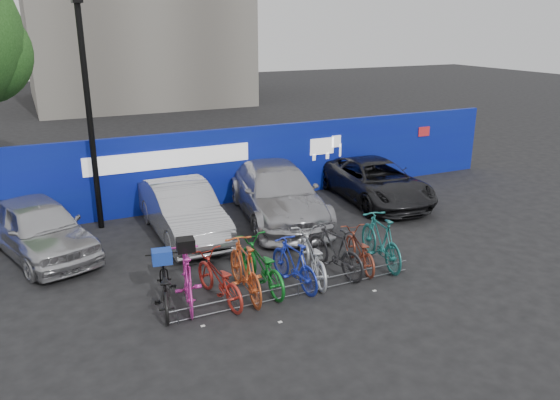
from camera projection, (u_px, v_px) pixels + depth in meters
ground at (286, 284)px, 12.10m from camera, size 100.00×100.00×0.00m
hoarding at (202, 169)px, 16.89m from camera, size 22.00×0.18×2.40m
lamppost at (89, 112)px, 14.43m from camera, size 0.25×0.50×6.11m
bike_rack at (298, 289)px, 11.53m from camera, size 5.60×0.03×0.30m
car_0 at (39, 228)px, 13.42m from camera, size 2.92×4.56×1.44m
car_1 at (183, 210)px, 14.67m from camera, size 1.56×4.39×1.44m
car_2 at (277, 193)px, 15.98m from camera, size 3.07×5.65×1.55m
car_3 at (375, 181)px, 17.57m from camera, size 2.63×4.94×1.32m
bike_0 at (164, 286)px, 10.94m from camera, size 1.03×2.01×1.01m
bike_1 at (187, 278)px, 11.10m from camera, size 0.93×2.04×1.18m
bike_2 at (219, 279)px, 11.23m from camera, size 0.95×1.99×1.00m
bike_3 at (245, 269)px, 11.43m from camera, size 0.69×2.07×1.23m
bike_4 at (261, 265)px, 11.77m from camera, size 0.81×2.09×1.08m
bike_5 at (294, 263)px, 11.86m from camera, size 0.71×1.84×1.08m
bike_6 at (312, 256)px, 12.23m from camera, size 1.12×2.13×1.07m
bike_7 at (335, 250)px, 12.47m from camera, size 0.87×2.00×1.16m
bike_8 at (359, 250)px, 12.79m from camera, size 0.92×1.82×0.91m
bike_9 at (381, 240)px, 12.94m from camera, size 0.86×2.11×1.23m
cargo_crate at (162, 257)px, 10.74m from camera, size 0.42×0.34×0.28m
cargo_topcase at (186, 245)px, 10.87m from camera, size 0.39×0.36×0.26m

